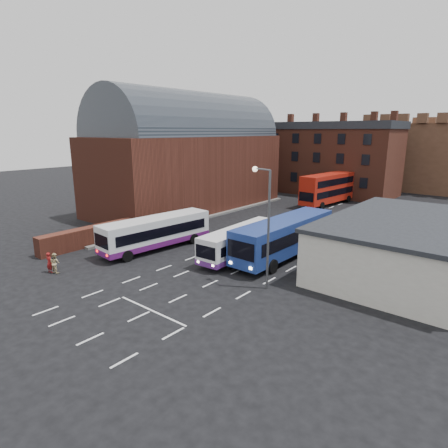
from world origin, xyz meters
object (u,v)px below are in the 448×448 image
Objects in this scene: bus_blue at (285,235)px; bus_red_double at (328,188)px; pedestrian_red at (49,263)px; pedestrian_beige at (55,263)px; bus_white_inbound at (240,240)px; bus_white_outbound at (156,230)px; street_lamp at (266,217)px.

bus_red_double is at bearing -72.75° from bus_blue.
pedestrian_beige is at bearing -158.19° from pedestrian_red.
bus_blue is 25.94m from bus_red_double.
bus_blue reaches higher than bus_white_inbound.
bus_blue is (10.38, 5.57, 0.23)m from bus_white_outbound.
bus_red_double is 1.38× the size of street_lamp.
pedestrian_red is (-14.40, -8.30, -4.26)m from street_lamp.
bus_red_double is 40.09m from pedestrian_red.
bus_blue is 18.79m from pedestrian_beige.
pedestrian_red is (-1.71, -9.34, -0.94)m from bus_white_outbound.
pedestrian_beige is (0.39, 0.25, -0.02)m from pedestrian_red.
bus_white_outbound reaches higher than pedestrian_beige.
street_lamp is 17.16m from pedestrian_red.
bus_white_outbound is 13.16m from street_lamp.
bus_blue reaches higher than bus_white_outbound.
pedestrian_red is at bearing 51.07° from bus_white_inbound.
bus_white_outbound is 6.78× the size of pedestrian_red.
bus_white_outbound is at bearing 20.43° from bus_white_inbound.
pedestrian_red is at bearing 88.84° from bus_red_double.
bus_white_inbound is 3.85m from bus_blue.
bus_red_double reaches higher than bus_white_inbound.
bus_red_double is 39.79m from pedestrian_beige.
bus_white_inbound is at bearing 39.15° from bus_blue.
street_lamp reaches higher than bus_red_double.
bus_white_inbound reaches higher than pedestrian_beige.
bus_blue is (3.00, 2.38, 0.45)m from bus_white_inbound.
bus_red_double is at bearing 89.64° from bus_white_outbound.
bus_white_outbound is 1.32× the size of street_lamp.
pedestrian_beige is (-8.71, -12.28, -0.74)m from bus_white_inbound.
pedestrian_beige is (-14.02, -8.05, -4.27)m from street_lamp.
street_lamp reaches higher than bus_white_inbound.
pedestrian_beige is at bearing 52.13° from bus_blue.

